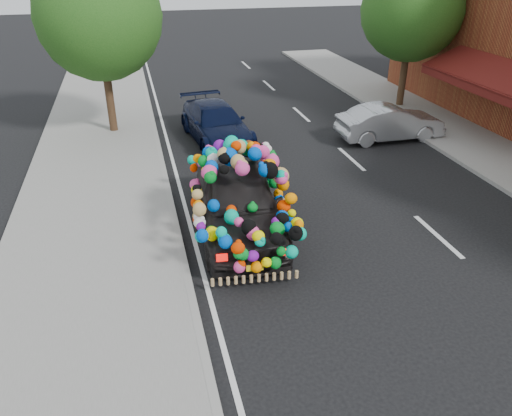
# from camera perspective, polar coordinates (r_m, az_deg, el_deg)

# --- Properties ---
(ground) EXTENTS (100.00, 100.00, 0.00)m
(ground) POSITION_cam_1_polar(r_m,az_deg,el_deg) (11.06, 4.16, -5.55)
(ground) COLOR black
(ground) RESTS_ON ground
(sidewalk) EXTENTS (4.00, 60.00, 0.12)m
(sidewalk) POSITION_cam_1_polar(r_m,az_deg,el_deg) (10.68, -18.60, -8.09)
(sidewalk) COLOR gray
(sidewalk) RESTS_ON ground
(kerb) EXTENTS (0.15, 60.00, 0.13)m
(kerb) POSITION_cam_1_polar(r_m,az_deg,el_deg) (10.62, -8.07, -6.91)
(kerb) COLOR gray
(kerb) RESTS_ON ground
(lane_markings) EXTENTS (6.00, 50.00, 0.01)m
(lane_markings) POSITION_cam_1_polar(r_m,az_deg,el_deg) (12.53, 20.05, -3.01)
(lane_markings) COLOR silver
(lane_markings) RESTS_ON ground
(tree_near_sidewalk) EXTENTS (4.20, 4.20, 6.13)m
(tree_near_sidewalk) POSITION_cam_1_polar(r_m,az_deg,el_deg) (18.39, -17.55, 20.14)
(tree_near_sidewalk) COLOR #332114
(tree_near_sidewalk) RESTS_ON ground
(tree_far_b) EXTENTS (4.00, 4.00, 5.90)m
(tree_far_b) POSITION_cam_1_polar(r_m,az_deg,el_deg) (21.87, 17.41, 20.82)
(tree_far_b) COLOR #332114
(tree_far_b) RESTS_ON ground
(plush_art_car) EXTENTS (2.62, 5.01, 2.23)m
(plush_art_car) POSITION_cam_1_polar(r_m,az_deg,el_deg) (11.51, -2.03, 2.45)
(plush_art_car) COLOR black
(plush_art_car) RESTS_ON ground
(navy_sedan) EXTENTS (2.29, 4.58, 1.28)m
(navy_sedan) POSITION_cam_1_polar(r_m,az_deg,el_deg) (17.59, -4.58, 9.64)
(navy_sedan) COLOR black
(navy_sedan) RESTS_ON ground
(silver_hatchback) EXTENTS (3.71, 1.30, 1.22)m
(silver_hatchback) POSITION_cam_1_polar(r_m,az_deg,el_deg) (18.30, 15.06, 9.41)
(silver_hatchback) COLOR #A3A5AA
(silver_hatchback) RESTS_ON ground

